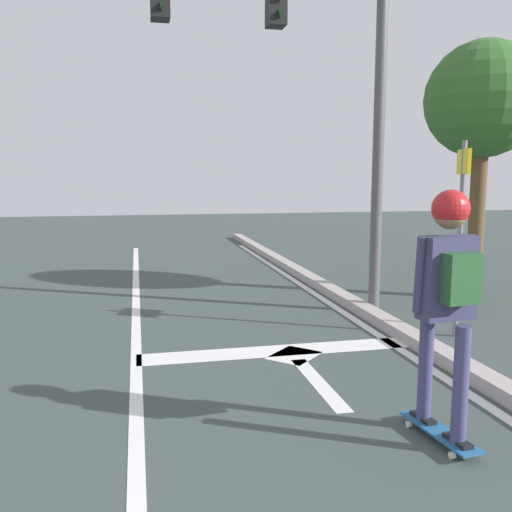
{
  "coord_description": "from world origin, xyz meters",
  "views": [
    {
      "loc": [
        -0.05,
        0.33,
        1.97
      ],
      "look_at": [
        1.37,
        6.86,
        1.01
      ],
      "focal_mm": 38.56,
      "sensor_mm": 36.0,
      "label": 1
    }
  ],
  "objects_px": {
    "traffic_signal_mast": "(297,59)",
    "street_sign_post": "(461,211)",
    "roadside_tree": "(483,103)",
    "skater": "(448,279)",
    "skateboard": "(439,432)"
  },
  "relations": [
    {
      "from": "skater",
      "to": "roadside_tree",
      "type": "xyz_separation_m",
      "value": [
        3.19,
        4.4,
        1.89
      ]
    },
    {
      "from": "traffic_signal_mast",
      "to": "roadside_tree",
      "type": "xyz_separation_m",
      "value": [
        3.21,
        0.53,
        -0.42
      ]
    },
    {
      "from": "traffic_signal_mast",
      "to": "street_sign_post",
      "type": "bearing_deg",
      "value": -39.54
    },
    {
      "from": "skater",
      "to": "street_sign_post",
      "type": "xyz_separation_m",
      "value": [
        1.67,
        2.48,
        0.32
      ]
    },
    {
      "from": "skateboard",
      "to": "skater",
      "type": "xyz_separation_m",
      "value": [
        0.0,
        -0.01,
        1.18
      ]
    },
    {
      "from": "traffic_signal_mast",
      "to": "street_sign_post",
      "type": "distance_m",
      "value": 2.96
    },
    {
      "from": "skater",
      "to": "roadside_tree",
      "type": "distance_m",
      "value": 5.76
    },
    {
      "from": "street_sign_post",
      "to": "roadside_tree",
      "type": "relative_size",
      "value": 0.59
    },
    {
      "from": "skater",
      "to": "roadside_tree",
      "type": "bearing_deg",
      "value": 54.1
    },
    {
      "from": "traffic_signal_mast",
      "to": "street_sign_post",
      "type": "height_order",
      "value": "traffic_signal_mast"
    },
    {
      "from": "traffic_signal_mast",
      "to": "roadside_tree",
      "type": "distance_m",
      "value": 3.28
    },
    {
      "from": "traffic_signal_mast",
      "to": "roadside_tree",
      "type": "height_order",
      "value": "traffic_signal_mast"
    },
    {
      "from": "skateboard",
      "to": "skater",
      "type": "bearing_deg",
      "value": -83.44
    },
    {
      "from": "street_sign_post",
      "to": "skateboard",
      "type": "bearing_deg",
      "value": -124.12
    },
    {
      "from": "skater",
      "to": "traffic_signal_mast",
      "type": "height_order",
      "value": "traffic_signal_mast"
    }
  ]
}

